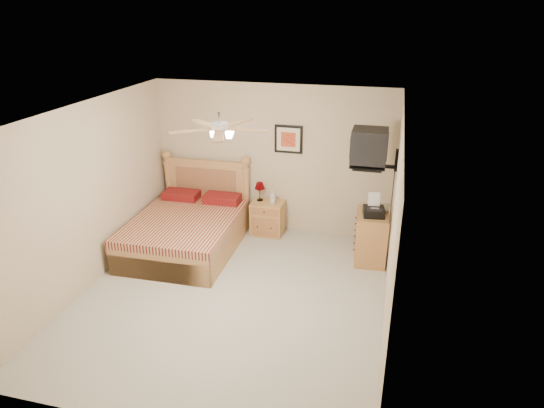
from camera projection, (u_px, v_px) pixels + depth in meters
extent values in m
plane|color=#ADA99C|center=(232.00, 297.00, 6.53)|extent=(4.50, 4.50, 0.00)
cube|color=white|center=(225.00, 112.00, 5.56)|extent=(4.00, 4.50, 0.04)
cube|color=#C4B090|center=(273.00, 160.00, 8.06)|extent=(4.00, 0.04, 2.50)
cube|color=#C4B090|center=(141.00, 317.00, 4.03)|extent=(4.00, 0.04, 2.50)
cube|color=#C4B090|center=(88.00, 197.00, 6.50)|extent=(0.04, 4.50, 2.50)
cube|color=#C4B090|center=(393.00, 229.00, 5.59)|extent=(0.04, 4.50, 2.50)
cube|color=#A37745|center=(267.00, 218.00, 8.22)|extent=(0.53, 0.40, 0.57)
imported|color=silver|center=(273.00, 197.00, 8.02)|extent=(0.11, 0.11, 0.24)
cube|color=black|center=(289.00, 139.00, 7.84)|extent=(0.46, 0.04, 0.46)
cube|color=#9F5D34|center=(371.00, 237.00, 7.33)|extent=(0.49, 0.68, 0.77)
imported|color=#C4B69A|center=(373.00, 208.00, 7.35)|extent=(0.21, 0.27, 0.03)
imported|color=#9C9478|center=(375.00, 206.00, 7.36)|extent=(0.26, 0.32, 0.02)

